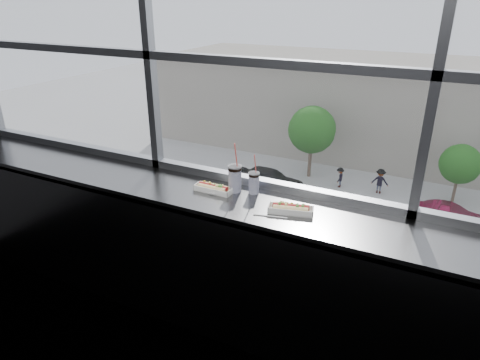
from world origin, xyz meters
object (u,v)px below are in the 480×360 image
at_px(car_near_a, 169,215).
at_px(pedestrian_b, 380,179).
at_px(hotdog_tray_left, 213,188).
at_px(car_far_a, 269,176).
at_px(car_far_b, 451,213).
at_px(loose_straw, 270,216).
at_px(car_near_b, 229,230).
at_px(hotdog_tray_right, 291,209).
at_px(soda_cup_right, 254,182).
at_px(pedestrian_a, 340,176).
at_px(wrapper, 213,193).
at_px(tree_left, 312,130).
at_px(tree_center, 460,164).
at_px(soda_cup_left, 235,177).

distance_m(car_near_a, pedestrian_b, 15.47).
distance_m(hotdog_tray_left, car_far_a, 28.22).
bearing_deg(car_far_b, loose_straw, 176.43).
bearing_deg(car_far_b, car_near_b, 126.96).
bearing_deg(car_near_a, hotdog_tray_right, -144.00).
bearing_deg(soda_cup_right, pedestrian_a, 100.91).
xyz_separation_m(car_far_b, pedestrian_b, (-4.79, 3.26, 0.15)).
height_order(wrapper, car_far_a, wrapper).
xyz_separation_m(hotdog_tray_left, pedestrian_a, (-4.96, 27.25, -11.16)).
height_order(hotdog_tray_left, car_near_a, hotdog_tray_left).
bearing_deg(car_near_a, soda_cup_right, -144.44).
bearing_deg(tree_left, hotdog_tray_left, -74.82).
bearing_deg(soda_cup_right, hotdog_tray_right, -26.17).
xyz_separation_m(wrapper, car_near_a, (-12.71, 16.28, -11.05)).
xyz_separation_m(car_far_a, tree_left, (1.80, 4.00, 2.66)).
height_order(wrapper, tree_left, wrapper).
xyz_separation_m(car_near_a, car_far_a, (3.24, 8.00, 0.16)).
height_order(pedestrian_b, pedestrian_a, pedestrian_b).
bearing_deg(car_near_b, hotdog_tray_right, -156.28).
height_order(hotdog_tray_right, car_far_b, hotdog_tray_right).
bearing_deg(hotdog_tray_right, tree_left, 91.99).
bearing_deg(soda_cup_right, car_near_b, 118.67).
distance_m(car_far_a, tree_center, 13.01).
bearing_deg(car_far_a, pedestrian_b, -65.64).
xyz_separation_m(hotdog_tray_left, soda_cup_left, (0.14, 0.08, 0.08)).
height_order(car_near_a, pedestrian_a, car_near_a).
distance_m(car_near_b, pedestrian_b, 12.98).
xyz_separation_m(soda_cup_right, pedestrian_a, (-5.23, 27.14, -11.22)).
bearing_deg(car_far_a, loose_straw, -157.30).
distance_m(hotdog_tray_right, soda_cup_right, 0.39).
distance_m(loose_straw, tree_left, 30.69).
bearing_deg(car_near_a, pedestrian_b, -46.51).
xyz_separation_m(car_far_b, tree_center, (0.11, 4.00, 1.88)).
xyz_separation_m(loose_straw, tree_center, (2.29, 28.41, -9.21)).
bearing_deg(loose_straw, car_far_a, 99.02).
bearing_deg(car_near_b, car_near_a, 84.37).
bearing_deg(car_near_a, soda_cup_left, -144.80).
height_order(loose_straw, pedestrian_a, loose_straw).
distance_m(wrapper, pedestrian_a, 29.89).
height_order(loose_straw, tree_left, loose_straw).
distance_m(pedestrian_a, tree_left, 4.10).
bearing_deg(hotdog_tray_right, hotdog_tray_left, 160.44).
bearing_deg(hotdog_tray_right, pedestrian_b, 81.30).
distance_m(loose_straw, pedestrian_b, 29.87).
distance_m(soda_cup_right, car_far_a, 28.24).
relative_size(soda_cup_left, loose_straw, 1.70).
xyz_separation_m(hotdog_tray_left, loose_straw, (0.52, -0.17, -0.02)).
xyz_separation_m(hotdog_tray_left, car_near_a, (-12.70, 16.24, -11.06)).
bearing_deg(tree_center, soda_cup_right, -95.15).
height_order(hotdog_tray_right, car_near_a, hotdog_tray_right).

